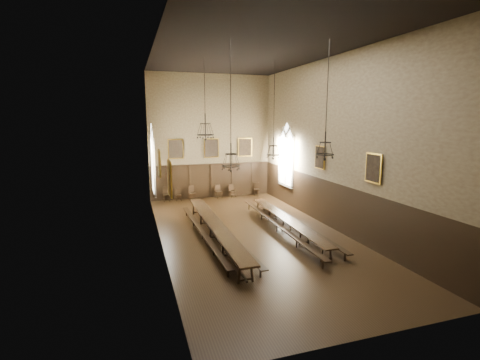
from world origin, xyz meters
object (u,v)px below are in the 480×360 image
table_left (215,231)px  chair_7 (257,191)px  bench_left_outer (202,234)px  chandelier_back_left (205,130)px  chandelier_front_left (231,157)px  chair_4 (219,194)px  chandelier_front_right (325,146)px  chandelier_back_right (273,148)px  chair_5 (232,193)px  bench_left_inner (222,232)px  bench_right_inner (277,226)px  bench_right_outer (297,224)px  table_right (287,225)px  chair_1 (179,197)px  chair_0 (167,197)px  chair_2 (192,195)px

table_left → chair_7: bearing=58.4°
bench_left_outer → chandelier_back_left: (0.80, 2.61, 4.95)m
chandelier_front_left → chair_4: bearing=78.9°
table_left → chandelier_front_right: bearing=-33.8°
chandelier_back_right → bench_left_outer: bearing=-154.9°
table_left → chair_5: 9.40m
bench_left_inner → chandelier_back_right: 5.74m
bench_right_inner → bench_right_outer: size_ratio=1.07×
table_right → chair_4: chair_4 is taller
bench_right_outer → chair_1: chair_1 is taller
bench_left_outer → chair_7: size_ratio=9.86×
bench_left_inner → chandelier_back_left: chandelier_back_left is taller
chair_0 → chandelier_front_right: bearing=-62.7°
bench_right_outer → chair_0: chair_0 is taller
chandelier_front_right → bench_left_outer: bearing=147.6°
table_left → bench_left_inner: table_left is taller
bench_right_inner → bench_right_outer: (1.22, 0.08, -0.02)m
table_right → bench_left_outer: table_right is taller
table_left → chair_0: size_ratio=10.18×
chair_4 → chandelier_front_right: chandelier_front_right is taller
table_left → chair_2: 8.79m
table_right → chair_2: size_ratio=8.97×
chair_5 → chair_1: bearing=164.1°
table_left → table_right: bearing=1.2°
chair_2 → chandelier_back_left: chandelier_back_left is taller
bench_left_outer → bench_right_outer: bench_right_outer is taller
chandelier_back_right → table_left: bearing=-149.2°
table_left → chair_1: size_ratio=12.25×
chair_2 → chair_5: chair_2 is taller
bench_right_inner → bench_right_outer: bearing=3.6°
chair_5 → chair_7: size_ratio=0.98×
chair_4 → chair_7: chair_4 is taller
chair_7 → chandelier_back_right: bearing=-85.5°
bench_right_inner → chair_1: (-3.95, 8.54, -0.03)m
chair_0 → chair_4: chair_0 is taller
bench_right_outer → chandelier_front_left: (-4.29, -2.15, 3.98)m
chandelier_back_right → chair_2: bearing=119.6°
table_right → chair_4: (-1.49, 8.67, -0.06)m
bench_left_inner → chandelier_front_left: size_ratio=1.95×
table_right → chandelier_back_right: chandelier_back_right is taller
bench_left_inner → chair_7: (4.98, 8.59, -0.00)m
chandelier_back_left → chair_4: bearing=69.9°
table_left → chair_0: chair_0 is taller
bench_right_outer → chair_7: 8.57m
bench_left_outer → bench_right_outer: (5.16, 0.01, 0.00)m
chair_4 → chandelier_back_left: size_ratio=0.23×
bench_right_outer → chandelier_front_left: size_ratio=1.82×
chair_2 → chair_5: size_ratio=1.07×
chair_2 → chandelier_front_left: (-0.12, -10.69, 3.95)m
chandelier_front_right → chandelier_back_left: bearing=125.2°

